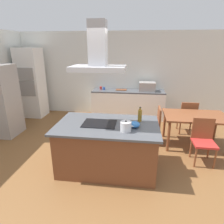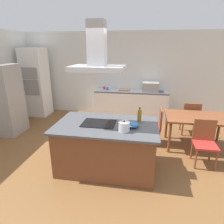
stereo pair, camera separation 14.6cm
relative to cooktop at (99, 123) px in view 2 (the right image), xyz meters
The scene contains 19 objects.
ground 1.76m from the cooktop, 84.50° to the left, with size 16.00×16.00×0.00m, color brown.
wall_back 3.28m from the cooktop, 87.46° to the left, with size 7.20×0.10×2.70m, color silver.
kitchen_island 0.48m from the cooktop, ahead, with size 1.85×1.15×0.90m.
cooktop is the anchor object (origin of this frame).
tea_kettle 0.56m from the cooktop, 27.19° to the right, with size 0.24×0.19×0.19m.
olive_oil_bottle 0.77m from the cooktop, 17.20° to the left, with size 0.07×0.07×0.28m.
mixing_bowl 0.64m from the cooktop, ahead, with size 0.19×0.19×0.11m, color #2D6BB7.
back_counter 2.94m from the cooktop, 82.62° to the left, with size 2.30×0.62×0.90m.
countertop_microwave 3.04m from the cooktop, 71.62° to the left, with size 0.50×0.38×0.28m, color #9E9993.
coffee_mug_red 3.00m from the cooktop, 100.21° to the left, with size 0.08×0.08×0.09m, color red.
coffee_mug_blue 2.92m from the cooktop, 98.20° to the left, with size 0.08×0.08×0.09m, color #2D56B2.
cutting_board 2.93m from the cooktop, 87.20° to the left, with size 0.34×0.24×0.02m, color brown.
wall_oven_stack 3.83m from the cooktop, 136.16° to the left, with size 0.70×0.66×2.20m.
refrigerator 3.06m from the cooktop, 157.94° to the left, with size 0.80×0.73×1.82m.
dining_table 2.32m from the cooktop, 29.91° to the left, with size 1.40×0.90×0.75m.
chair_facing_island 2.10m from the cooktop, 13.65° to the left, with size 0.42×0.42×0.89m.
chair_at_left_end 1.63m from the cooktop, 46.67° to the left, with size 0.42×0.42×0.89m.
chair_facing_back_wall 2.73m from the cooktop, 42.23° to the left, with size 0.42×0.42×0.89m.
range_hood 1.20m from the cooktop, ahead, with size 0.90×0.55×0.78m.
Camera 2 is at (0.65, -3.19, 2.23)m, focal length 31.09 mm.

